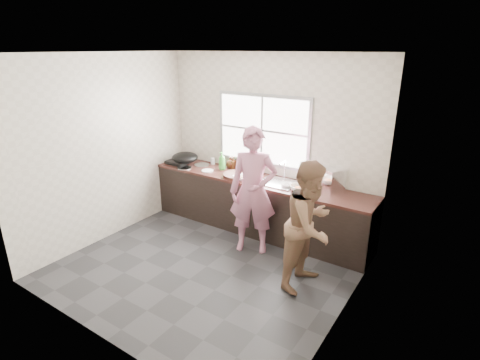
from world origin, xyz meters
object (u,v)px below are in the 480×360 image
Objects in this scene: burner at (179,161)px; bowl_mince at (241,178)px; bottle_brown_short at (231,163)px; pot_lid_right at (202,165)px; bottle_brown_tall at (233,163)px; black_pot at (245,166)px; plate_food at (208,171)px; glass_jar at (213,161)px; pot_lid_left at (184,168)px; person_side at (310,225)px; bowl_held at (287,185)px; bottle_green at (222,161)px; dish_rack at (328,177)px; cutting_board at (237,175)px; woman at (253,195)px; bowl_crabs at (299,189)px; wok at (185,157)px.

bowl_mince is at bearing -4.84° from burner.
bottle_brown_short reaches higher than pot_lid_right.
burner is (-1.37, 0.12, -0.00)m from bowl_mince.
bottle_brown_tall is at bearing 16.19° from burner.
plate_food is (-0.50, -0.36, -0.07)m from black_pot.
glass_jar reaches higher than pot_lid_left.
plate_food is (-2.12, 0.76, 0.08)m from person_side.
pot_lid_left is (-0.26, -0.44, -0.05)m from glass_jar.
bottle_brown_short is (0.21, 0.36, 0.08)m from plate_food.
glass_jar is (-1.57, 0.30, 0.02)m from bowl_held.
bottle_green is 2.77× the size of glass_jar.
person_side is at bearing -54.20° from dish_rack.
cutting_board is 2.53× the size of bottle_brown_short.
dish_rack reaches higher than pot_lid_right.
bowl_held is at bearing 47.30° from person_side.
bowl_crabs is at bearing 17.87° from woman.
bowl_held is (-0.21, 0.04, 0.00)m from bowl_crabs.
cutting_board is 1.07m from bowl_crabs.
pot_lid_right is at bearing -151.35° from dish_rack.
dish_rack is (0.49, 0.30, 0.12)m from bowl_held.
bowl_mince is 0.65× the size of burner.
pot_lid_left is at bearing -177.33° from bowl_crabs.
black_pot is at bearing 25.60° from pot_lid_left.
burner is 1.41× the size of pot_lid_right.
bottle_brown_tall reaches higher than pot_lid_right.
bowl_mince is at bearing -24.85° from glass_jar.
bottle_brown_tall reaches higher than pot_lid_left.
pot_lid_left is at bearing -169.09° from plate_food.
burner reaches higher than pot_lid_right.
pot_lid_right is (-1.41, 0.62, 0.03)m from woman.
burner is at bearing 140.43° from woman.
bowl_held reaches higher than burner.
bowl_held is at bearing -14.14° from bottle_brown_short.
person_side reaches higher than black_pot.
bottle_brown_short is (0.05, 0.16, -0.06)m from bottle_green.
bowl_mince is at bearing -173.09° from bowl_held.
cutting_board is 1.01× the size of wok.
bowl_crabs is at bearing -104.44° from dish_rack.
bottle_green reaches higher than plate_food.
pot_lid_right is (-2.40, 0.96, 0.08)m from person_side.
black_pot reaches higher than pot_lid_right.
person_side reaches higher than pot_lid_left.
bowl_crabs is 0.83× the size of pot_lid_right.
bottle_brown_short is (-1.41, 0.34, 0.05)m from bowl_crabs.
bowl_mince is 0.93m from glass_jar.
black_pot is at bearing 61.55° from person_side.
bowl_mince is at bearing 115.10° from woman.
bottle_brown_tall reaches higher than bottle_brown_short.
bottle_green reaches higher than bowl_mince.
bottle_brown_tall is 0.43× the size of dish_rack.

